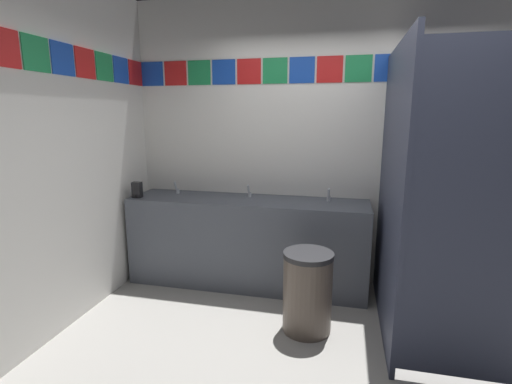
# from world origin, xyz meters

# --- Properties ---
(ground_plane) EXTENTS (9.37, 9.37, 0.00)m
(ground_plane) POSITION_xyz_m (0.00, 0.00, 0.00)
(ground_plane) COLOR gray
(wall_back) EXTENTS (4.26, 0.09, 2.88)m
(wall_back) POSITION_xyz_m (-0.00, 1.49, 1.45)
(wall_back) COLOR white
(wall_back) RESTS_ON ground_plane
(wall_side) EXTENTS (0.09, 2.90, 2.88)m
(wall_side) POSITION_xyz_m (-2.17, -0.00, 1.45)
(wall_side) COLOR white
(wall_side) RESTS_ON ground_plane
(vanity_counter) EXTENTS (2.39, 0.57, 0.89)m
(vanity_counter) POSITION_xyz_m (-0.88, 1.16, 0.46)
(vanity_counter) COLOR #4C515B
(vanity_counter) RESTS_ON ground_plane
(faucet_left) EXTENTS (0.04, 0.10, 0.14)m
(faucet_left) POSITION_xyz_m (-1.68, 1.25, 0.95)
(faucet_left) COLOR silver
(faucet_left) RESTS_ON vanity_counter
(faucet_center) EXTENTS (0.04, 0.10, 0.14)m
(faucet_center) POSITION_xyz_m (-0.88, 1.25, 0.95)
(faucet_center) COLOR silver
(faucet_center) RESTS_ON vanity_counter
(faucet_right) EXTENTS (0.04, 0.10, 0.14)m
(faucet_right) POSITION_xyz_m (-0.09, 1.25, 0.95)
(faucet_right) COLOR silver
(faucet_right) RESTS_ON vanity_counter
(soap_dispenser) EXTENTS (0.09, 0.09, 0.16)m
(soap_dispenser) POSITION_xyz_m (-2.00, 1.00, 0.97)
(soap_dispenser) COLOR black
(soap_dispenser) RESTS_ON vanity_counter
(stall_divider) EXTENTS (0.92, 1.49, 2.25)m
(stall_divider) POSITION_xyz_m (0.57, 0.44, 1.12)
(stall_divider) COLOR #33384C
(stall_divider) RESTS_ON ground_plane
(toilet) EXTENTS (0.39, 0.49, 0.74)m
(toilet) POSITION_xyz_m (0.89, 0.96, 0.30)
(toilet) COLOR white
(toilet) RESTS_ON ground_plane
(trash_bin) EXTENTS (0.40, 0.40, 0.66)m
(trash_bin) POSITION_xyz_m (-0.20, 0.43, 0.33)
(trash_bin) COLOR brown
(trash_bin) RESTS_ON ground_plane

